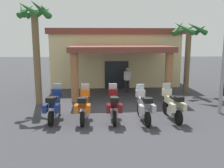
# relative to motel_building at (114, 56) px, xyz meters

# --- Properties ---
(ground_plane) EXTENTS (80.00, 80.00, 0.00)m
(ground_plane) POSITION_rel_motel_building_xyz_m (0.10, -9.38, -2.33)
(ground_plane) COLOR #38383D
(motel_building) EXTENTS (10.70, 10.41, 4.56)m
(motel_building) POSITION_rel_motel_building_xyz_m (0.00, 0.00, 0.00)
(motel_building) COLOR beige
(motel_building) RESTS_ON ground_plane
(motorcycle_blue) EXTENTS (0.71, 2.21, 1.61)m
(motorcycle_blue) POSITION_rel_motel_building_xyz_m (-3.19, -10.06, -1.63)
(motorcycle_blue) COLOR black
(motorcycle_blue) RESTS_ON ground_plane
(motorcycle_orange) EXTENTS (0.71, 2.21, 1.61)m
(motorcycle_orange) POSITION_rel_motel_building_xyz_m (-1.80, -10.17, -1.63)
(motorcycle_orange) COLOR black
(motorcycle_orange) RESTS_ON ground_plane
(motorcycle_maroon) EXTENTS (0.70, 2.21, 1.61)m
(motorcycle_maroon) POSITION_rel_motel_building_xyz_m (-0.41, -10.14, -1.63)
(motorcycle_maroon) COLOR black
(motorcycle_maroon) RESTS_ON ground_plane
(motorcycle_silver) EXTENTS (0.73, 2.21, 1.61)m
(motorcycle_silver) POSITION_rel_motel_building_xyz_m (0.98, -10.32, -1.63)
(motorcycle_silver) COLOR black
(motorcycle_silver) RESTS_ON ground_plane
(motorcycle_cream) EXTENTS (0.76, 2.21, 1.61)m
(motorcycle_cream) POSITION_rel_motel_building_xyz_m (2.37, -10.10, -1.63)
(motorcycle_cream) COLOR black
(motorcycle_cream) RESTS_ON ground_plane
(pedestrian) EXTENTS (0.51, 0.32, 1.78)m
(pedestrian) POSITION_rel_motel_building_xyz_m (0.79, -4.10, -1.29)
(pedestrian) COLOR black
(pedestrian) RESTS_ON ground_plane
(palm_tree_roadside) EXTENTS (2.00, 2.01, 5.88)m
(palm_tree_roadside) POSITION_rel_motel_building_xyz_m (-4.67, -7.10, 1.89)
(palm_tree_roadside) COLOR brown
(palm_tree_roadside) RESTS_ON ground_plane
(palm_tree_near_portico) EXTENTS (2.34, 2.49, 5.14)m
(palm_tree_near_portico) POSITION_rel_motel_building_xyz_m (4.99, -4.19, 1.27)
(palm_tree_near_portico) COLOR brown
(palm_tree_near_portico) RESTS_ON ground_plane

